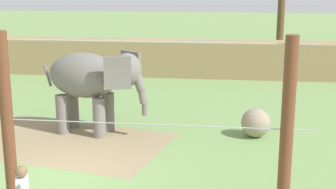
{
  "coord_description": "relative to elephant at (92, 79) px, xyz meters",
  "views": [
    {
      "loc": [
        4.04,
        -11.17,
        4.91
      ],
      "look_at": [
        2.25,
        3.19,
        1.4
      ],
      "focal_mm": 51.72,
      "sensor_mm": 36.0,
      "label": 1
    }
  ],
  "objects": [
    {
      "name": "ground_plane",
      "position": [
        0.21,
        -3.42,
        -1.76
      ],
      "size": [
        120.0,
        120.0,
        0.0
      ],
      "primitive_type": "plane",
      "color": "#759956"
    },
    {
      "name": "elephant",
      "position": [
        0.0,
        0.0,
        0.0
      ],
      "size": [
        3.56,
        1.76,
        2.66
      ],
      "color": "slate",
      "rests_on": "ground"
    },
    {
      "name": "dirt_patch",
      "position": [
        -0.73,
        -1.01,
        -1.76
      ],
      "size": [
        6.99,
        5.14,
        0.01
      ],
      "primitive_type": "cube",
      "rotation": [
        0.0,
        0.0,
        -0.21
      ],
      "color": "#937F5B",
      "rests_on": "ground"
    },
    {
      "name": "enrichment_ball",
      "position": [
        5.19,
        0.22,
        -1.3
      ],
      "size": [
        0.92,
        0.92,
        0.92
      ],
      "primitive_type": "sphere",
      "color": "gray",
      "rests_on": "ground"
    },
    {
      "name": "embankment_wall",
      "position": [
        0.21,
        9.82,
        -0.87
      ],
      "size": [
        36.0,
        1.8,
        1.78
      ],
      "primitive_type": "cube",
      "color": "#997F56",
      "rests_on": "ground"
    },
    {
      "name": "cable_fence",
      "position": [
        0.16,
        -6.1,
        0.22
      ],
      "size": [
        11.28,
        0.24,
        3.96
      ],
      "color": "brown",
      "rests_on": "ground"
    }
  ]
}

